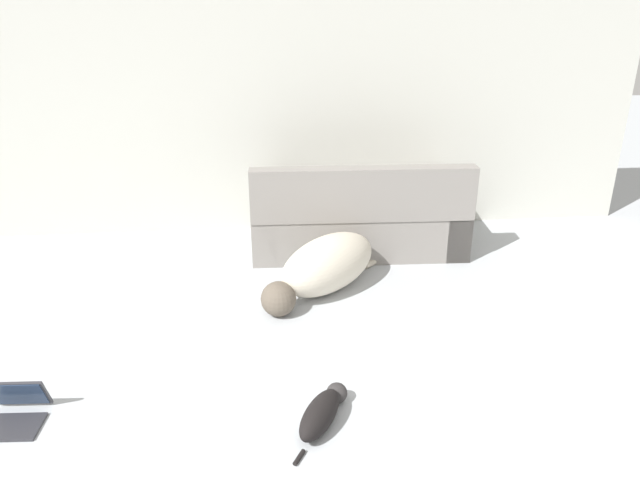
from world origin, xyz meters
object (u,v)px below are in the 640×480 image
(couch, at_px, (358,220))
(laptop_open, at_px, (17,407))
(dog, at_px, (324,267))
(cat, at_px, (322,412))

(couch, distance_m, laptop_open, 3.00)
(couch, xyz_separation_m, dog, (-0.37, -0.77, -0.06))
(dog, xyz_separation_m, cat, (-0.15, -1.50, -0.12))
(couch, bearing_deg, dog, 66.59)
(couch, distance_m, dog, 0.86)
(couch, height_order, laptop_open, couch)
(couch, xyz_separation_m, cat, (-0.52, -2.27, -0.18))
(dog, bearing_deg, cat, 41.72)
(couch, bearing_deg, laptop_open, 45.71)
(laptop_open, bearing_deg, cat, -3.86)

